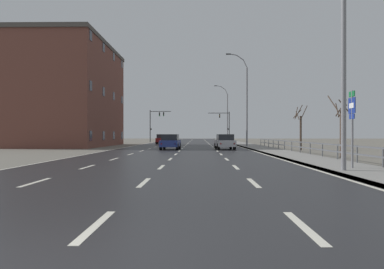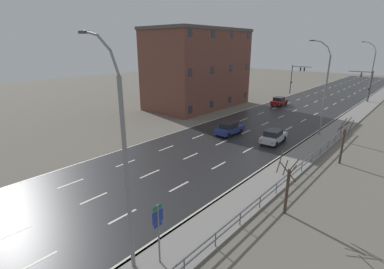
{
  "view_description": "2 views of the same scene",
  "coord_description": "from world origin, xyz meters",
  "px_view_note": "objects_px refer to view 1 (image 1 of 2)",
  "views": [
    {
      "loc": [
        1.74,
        -4.02,
        1.57
      ],
      "look_at": [
        0.55,
        64.61,
        1.52
      ],
      "focal_mm": 33.54,
      "sensor_mm": 36.0,
      "label": 1
    },
    {
      "loc": [
        17.32,
        3.76,
        10.75
      ],
      "look_at": [
        0.0,
        23.81,
        2.27
      ],
      "focal_mm": 26.27,
      "sensor_mm": 36.0,
      "label": 2
    }
  ],
  "objects_px": {
    "traffic_signal_left": "(155,121)",
    "brick_building": "(70,95)",
    "highway_sign": "(352,119)",
    "car_far_left": "(170,142)",
    "car_mid_centre": "(162,139)",
    "car_near_left": "(225,142)",
    "street_lamp_midground": "(246,101)",
    "street_lamp_distant": "(227,114)",
    "street_lamp_foreground": "(339,36)",
    "traffic_signal_right": "(226,122)"
  },
  "relations": [
    {
      "from": "highway_sign",
      "to": "car_far_left",
      "type": "height_order",
      "value": "highway_sign"
    },
    {
      "from": "traffic_signal_left",
      "to": "car_mid_centre",
      "type": "height_order",
      "value": "traffic_signal_left"
    },
    {
      "from": "street_lamp_midground",
      "to": "car_near_left",
      "type": "height_order",
      "value": "street_lamp_midground"
    },
    {
      "from": "highway_sign",
      "to": "car_far_left",
      "type": "relative_size",
      "value": 0.83
    },
    {
      "from": "street_lamp_foreground",
      "to": "traffic_signal_left",
      "type": "xyz_separation_m",
      "value": [
        -14.36,
        57.06,
        -1.23
      ]
    },
    {
      "from": "street_lamp_distant",
      "to": "brick_building",
      "type": "bearing_deg",
      "value": -132.56
    },
    {
      "from": "highway_sign",
      "to": "car_far_left",
      "type": "distance_m",
      "value": 22.73
    },
    {
      "from": "street_lamp_midground",
      "to": "street_lamp_distant",
      "type": "bearing_deg",
      "value": 90.03
    },
    {
      "from": "highway_sign",
      "to": "traffic_signal_left",
      "type": "relative_size",
      "value": 0.54
    },
    {
      "from": "street_lamp_midground",
      "to": "street_lamp_foreground",
      "type": "bearing_deg",
      "value": -90.02
    },
    {
      "from": "street_lamp_midground",
      "to": "car_near_left",
      "type": "xyz_separation_m",
      "value": [
        -2.96,
        -6.29,
        -4.73
      ]
    },
    {
      "from": "car_near_left",
      "to": "traffic_signal_left",
      "type": "bearing_deg",
      "value": 104.77
    },
    {
      "from": "traffic_signal_left",
      "to": "car_mid_centre",
      "type": "relative_size",
      "value": 1.54
    },
    {
      "from": "street_lamp_foreground",
      "to": "highway_sign",
      "type": "relative_size",
      "value": 3.29
    },
    {
      "from": "street_lamp_midground",
      "to": "highway_sign",
      "type": "distance_m",
      "value": 27.82
    },
    {
      "from": "street_lamp_midground",
      "to": "car_far_left",
      "type": "xyz_separation_m",
      "value": [
        -8.51,
        -6.99,
        -4.73
      ]
    },
    {
      "from": "street_lamp_distant",
      "to": "highway_sign",
      "type": "distance_m",
      "value": 56.36
    },
    {
      "from": "street_lamp_foreground",
      "to": "traffic_signal_left",
      "type": "height_order",
      "value": "street_lamp_foreground"
    },
    {
      "from": "street_lamp_foreground",
      "to": "traffic_signal_left",
      "type": "relative_size",
      "value": 1.78
    },
    {
      "from": "street_lamp_midground",
      "to": "brick_building",
      "type": "bearing_deg",
      "value": 170.11
    },
    {
      "from": "car_mid_centre",
      "to": "brick_building",
      "type": "distance_m",
      "value": 16.26
    },
    {
      "from": "car_far_left",
      "to": "street_lamp_midground",
      "type": "bearing_deg",
      "value": 41.64
    },
    {
      "from": "car_far_left",
      "to": "car_mid_centre",
      "type": "bearing_deg",
      "value": 100.33
    },
    {
      "from": "traffic_signal_right",
      "to": "brick_building",
      "type": "height_order",
      "value": "brick_building"
    },
    {
      "from": "traffic_signal_left",
      "to": "brick_building",
      "type": "distance_m",
      "value": 25.94
    },
    {
      "from": "street_lamp_foreground",
      "to": "car_near_left",
      "type": "distance_m",
      "value": 23.06
    },
    {
      "from": "street_lamp_foreground",
      "to": "car_far_left",
      "type": "xyz_separation_m",
      "value": [
        -8.5,
        21.67,
        -4.74
      ]
    },
    {
      "from": "traffic_signal_left",
      "to": "street_lamp_distant",
      "type": "bearing_deg",
      "value": 1.01
    },
    {
      "from": "street_lamp_midground",
      "to": "car_mid_centre",
      "type": "height_order",
      "value": "street_lamp_midground"
    },
    {
      "from": "street_lamp_foreground",
      "to": "brick_building",
      "type": "height_order",
      "value": "brick_building"
    },
    {
      "from": "street_lamp_foreground",
      "to": "brick_building",
      "type": "relative_size",
      "value": 0.6
    },
    {
      "from": "traffic_signal_right",
      "to": "car_near_left",
      "type": "relative_size",
      "value": 1.44
    },
    {
      "from": "street_lamp_foreground",
      "to": "car_mid_centre",
      "type": "height_order",
      "value": "street_lamp_foreground"
    },
    {
      "from": "street_lamp_foreground",
      "to": "street_lamp_distant",
      "type": "relative_size",
      "value": 1.0
    },
    {
      "from": "car_mid_centre",
      "to": "traffic_signal_right",
      "type": "bearing_deg",
      "value": 49.63
    },
    {
      "from": "street_lamp_foreground",
      "to": "highway_sign",
      "type": "distance_m",
      "value": 3.62
    },
    {
      "from": "street_lamp_foreground",
      "to": "street_lamp_distant",
      "type": "bearing_deg",
      "value": 90.0
    },
    {
      "from": "street_lamp_midground",
      "to": "traffic_signal_left",
      "type": "relative_size",
      "value": 1.77
    },
    {
      "from": "highway_sign",
      "to": "traffic_signal_right",
      "type": "height_order",
      "value": "traffic_signal_right"
    },
    {
      "from": "traffic_signal_left",
      "to": "car_mid_centre",
      "type": "xyz_separation_m",
      "value": [
        2.86,
        -14.27,
        -3.52
      ]
    },
    {
      "from": "car_near_left",
      "to": "brick_building",
      "type": "relative_size",
      "value": 0.22
    },
    {
      "from": "street_lamp_distant",
      "to": "traffic_signal_right",
      "type": "bearing_deg",
      "value": -112.18
    },
    {
      "from": "highway_sign",
      "to": "car_near_left",
      "type": "distance_m",
      "value": 21.72
    },
    {
      "from": "street_lamp_midground",
      "to": "street_lamp_distant",
      "type": "distance_m",
      "value": 28.65
    },
    {
      "from": "car_far_left",
      "to": "brick_building",
      "type": "bearing_deg",
      "value": 144.63
    },
    {
      "from": "traffic_signal_right",
      "to": "car_far_left",
      "type": "xyz_separation_m",
      "value": [
        -8.25,
        -35.02,
        -3.11
      ]
    },
    {
      "from": "street_lamp_distant",
      "to": "brick_building",
      "type": "height_order",
      "value": "brick_building"
    },
    {
      "from": "car_far_left",
      "to": "traffic_signal_right",
      "type": "bearing_deg",
      "value": 79.03
    },
    {
      "from": "highway_sign",
      "to": "traffic_signal_left",
      "type": "bearing_deg",
      "value": 105.3
    },
    {
      "from": "street_lamp_distant",
      "to": "car_near_left",
      "type": "height_order",
      "value": "street_lamp_distant"
    }
  ]
}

